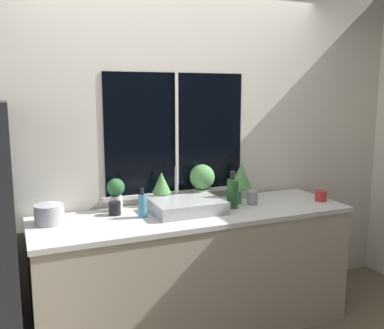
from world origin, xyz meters
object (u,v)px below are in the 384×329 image
Objects in this scene: potted_plant_center_right at (202,180)px; mug_red at (321,196)px; mug_black at (115,208)px; soap_bottle at (142,205)px; potted_plant_far_left at (116,192)px; bottle_tall at (232,193)px; mug_green at (237,197)px; kettle at (49,213)px; sink at (187,206)px; potted_plant_center_left at (162,188)px; mug_grey at (252,198)px; potted_plant_far_right at (241,177)px.

potted_plant_center_right is 3.23× the size of mug_red.
mug_red is at bearing -9.14° from mug_black.
soap_bottle is 0.22m from mug_black.
potted_plant_far_left is at bearing 180.00° from potted_plant_center_right.
bottle_tall is 0.75m from mug_red.
kettle reaches higher than mug_green.
bottle_tall is (0.13, -0.27, -0.06)m from potted_plant_center_right.
kettle is at bearing 178.94° from mug_green.
potted_plant_center_right is (0.22, 0.23, 0.13)m from sink.
soap_bottle is at bearing -174.47° from mug_green.
potted_plant_center_left reaches higher than mug_grey.
sink reaches higher than mug_green.
sink is at bearing 179.73° from mug_grey.
mug_red is at bearing -16.54° from potted_plant_center_left.
potted_plant_center_right reaches higher than potted_plant_far_right.
bottle_tall is at bearing -5.05° from sink.
bottle_tall is 2.97× the size of mug_black.
potted_plant_center_left is at bearing 163.46° from mug_red.
soap_bottle is at bearing -39.99° from mug_black.
mug_black is (-0.38, -0.10, -0.09)m from potted_plant_center_left.
bottle_tall reaches higher than soap_bottle.
kettle is at bearing 174.08° from sink.
potted_plant_center_right is at bearing 23.15° from soap_bottle.
potted_plant_far_right is 0.24m from mug_green.
soap_bottle is 0.79m from mug_green.
soap_bottle is 2.12× the size of mug_green.
mug_black is at bearing 165.10° from sink.
mug_black is 0.90× the size of mug_grey.
mug_black is at bearing 4.57° from kettle.
mug_red is 0.88× the size of mug_grey.
sink is 0.35m from potted_plant_center_right.
mug_red is at bearing -12.97° from potted_plant_far_left.
mug_black is at bearing -165.09° from potted_plant_center_left.
mug_black is at bearing -174.53° from potted_plant_far_right.
potted_plant_center_right is 1.06× the size of potted_plant_far_right.
soap_bottle is at bearing -9.55° from kettle.
sink is 0.28m from potted_plant_center_left.
sink is at bearing -5.92° from kettle.
mug_black is at bearing 172.61° from mug_grey.
sink is 2.11× the size of potted_plant_far_left.
sink is 5.48× the size of mug_red.
potted_plant_far_left reaches higher than mug_green.
potted_plant_center_right is at bearing 46.27° from sink.
soap_bottle is (0.13, -0.24, -0.05)m from potted_plant_far_left.
mug_grey is at bearing -19.93° from potted_plant_center_left.
sink is at bearing -133.73° from potted_plant_center_right.
soap_bottle is at bearing -165.23° from potted_plant_far_right.
potted_plant_center_right is 0.30m from bottle_tall.
bottle_tall is 2.87× the size of mug_green.
mug_green is 1.04× the size of mug_black.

